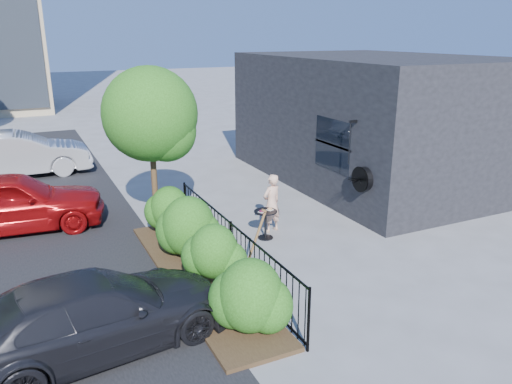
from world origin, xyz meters
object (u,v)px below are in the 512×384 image
woman (272,203)px  car_darkgrey (96,314)px  patio_tree (154,120)px  car_red (10,202)px  shovel (253,250)px  cafe_table (266,219)px  car_silver (19,154)px

woman → car_darkgrey: (-4.63, -3.12, -0.12)m
patio_tree → car_red: size_ratio=0.90×
patio_tree → woman: patio_tree is taller
patio_tree → shovel: bearing=-73.4°
car_red → car_darkgrey: (1.10, -5.93, -0.13)m
shovel → cafe_table: bearing=56.6°
car_silver → shovel: bearing=-158.1°
woman → car_darkgrey: size_ratio=0.35×
car_red → car_darkgrey: 6.03m
woman → car_silver: size_ratio=0.32×
cafe_table → woman: woman is taller
car_darkgrey → shovel: bearing=-80.5°
shovel → car_red: (-4.23, 4.92, 0.09)m
patio_tree → woman: 3.41m
woman → car_red: (-5.74, 2.81, 0.01)m
cafe_table → car_darkgrey: size_ratio=0.18×
cafe_table → car_darkgrey: 5.12m
patio_tree → shovel: 4.02m
shovel → car_silver: bearing=110.9°
shovel → car_red: 6.49m
cafe_table → car_darkgrey: bearing=-147.1°
woman → car_red: bearing=-43.3°
patio_tree → shovel: (0.98, -3.28, -2.11)m
patio_tree → car_silver: 7.84m
cafe_table → car_silver: (-5.09, 8.49, 0.28)m
cafe_table → woman: size_ratio=0.51×
cafe_table → shovel: bearing=-123.4°
car_silver → car_darkgrey: 11.30m
car_darkgrey → car_red: bearing=2.1°
patio_tree → car_silver: bearing=112.8°
woman → car_red: car_red is taller
woman → car_darkgrey: 5.59m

